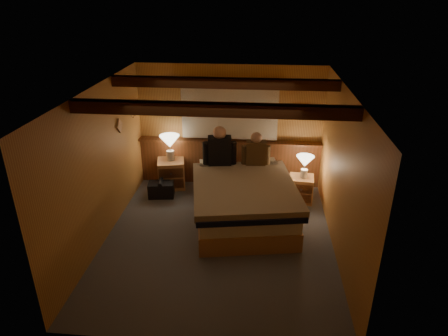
# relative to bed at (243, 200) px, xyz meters

# --- Properties ---
(floor) EXTENTS (4.20, 4.20, 0.00)m
(floor) POSITION_rel_bed_xyz_m (-0.36, -0.62, -0.38)
(floor) COLOR #555965
(floor) RESTS_ON ground
(ceiling) EXTENTS (4.20, 4.20, 0.00)m
(ceiling) POSITION_rel_bed_xyz_m (-0.36, -0.62, 2.02)
(ceiling) COLOR #B57B44
(ceiling) RESTS_ON wall_back
(wall_back) EXTENTS (3.60, 0.00, 3.60)m
(wall_back) POSITION_rel_bed_xyz_m (-0.36, 1.48, 0.82)
(wall_back) COLOR gold
(wall_back) RESTS_ON floor
(wall_left) EXTENTS (0.00, 4.20, 4.20)m
(wall_left) POSITION_rel_bed_xyz_m (-2.16, -0.62, 0.82)
(wall_left) COLOR gold
(wall_left) RESTS_ON floor
(wall_right) EXTENTS (0.00, 4.20, 4.20)m
(wall_right) POSITION_rel_bed_xyz_m (1.44, -0.62, 0.82)
(wall_right) COLOR gold
(wall_right) RESTS_ON floor
(wall_front) EXTENTS (3.60, 0.00, 3.60)m
(wall_front) POSITION_rel_bed_xyz_m (-0.36, -2.72, 0.82)
(wall_front) COLOR gold
(wall_front) RESTS_ON floor
(wainscot) EXTENTS (3.60, 0.23, 0.94)m
(wainscot) POSITION_rel_bed_xyz_m (-0.36, 1.42, 0.11)
(wainscot) COLOR brown
(wainscot) RESTS_ON wall_back
(curtain_window) EXTENTS (2.18, 0.09, 1.11)m
(curtain_window) POSITION_rel_bed_xyz_m (-0.36, 1.41, 1.14)
(curtain_window) COLOR #422310
(curtain_window) RESTS_ON wall_back
(ceiling_beams) EXTENTS (3.60, 1.65, 0.16)m
(ceiling_beams) POSITION_rel_bed_xyz_m (-0.36, -0.47, 1.93)
(ceiling_beams) COLOR #422310
(ceiling_beams) RESTS_ON ceiling
(coat_rail) EXTENTS (0.05, 0.55, 0.24)m
(coat_rail) POSITION_rel_bed_xyz_m (-2.08, 0.96, 1.29)
(coat_rail) COLOR silver
(coat_rail) RESTS_ON wall_left
(framed_print) EXTENTS (0.30, 0.04, 0.25)m
(framed_print) POSITION_rel_bed_xyz_m (0.99, 1.46, 1.17)
(framed_print) COLOR tan
(framed_print) RESTS_ON wall_back
(bed) EXTENTS (1.97, 2.39, 0.73)m
(bed) POSITION_rel_bed_xyz_m (0.00, 0.00, 0.00)
(bed) COLOR tan
(bed) RESTS_ON floor
(nightstand_left) EXTENTS (0.61, 0.57, 0.57)m
(nightstand_left) POSITION_rel_bed_xyz_m (-1.49, 1.12, -0.09)
(nightstand_left) COLOR tan
(nightstand_left) RESTS_ON floor
(nightstand_right) EXTENTS (0.48, 0.44, 0.49)m
(nightstand_right) POSITION_rel_bed_xyz_m (1.04, 0.78, -0.14)
(nightstand_right) COLOR tan
(nightstand_right) RESTS_ON floor
(lamp_left) EXTENTS (0.39, 0.39, 0.51)m
(lamp_left) POSITION_rel_bed_xyz_m (-1.50, 1.17, 0.55)
(lamp_left) COLOR silver
(lamp_left) RESTS_ON nightstand_left
(lamp_right) EXTENTS (0.32, 0.32, 0.42)m
(lamp_right) POSITION_rel_bed_xyz_m (1.07, 0.78, 0.41)
(lamp_right) COLOR silver
(lamp_right) RESTS_ON nightstand_right
(person_left) EXTENTS (0.61, 0.29, 0.75)m
(person_left) POSITION_rel_bed_xyz_m (-0.48, 0.71, 0.65)
(person_left) COLOR black
(person_left) RESTS_ON bed
(person_right) EXTENTS (0.52, 0.23, 0.64)m
(person_right) POSITION_rel_bed_xyz_m (0.18, 0.77, 0.60)
(person_right) COLOR #4F391F
(person_right) RESTS_ON bed
(duffel_bag) EXTENTS (0.51, 0.35, 0.34)m
(duffel_bag) POSITION_rel_bed_xyz_m (-1.61, 0.69, -0.23)
(duffel_bag) COLOR black
(duffel_bag) RESTS_ON floor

